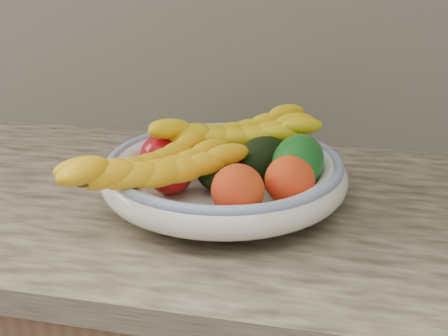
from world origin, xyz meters
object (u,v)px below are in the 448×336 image
Objects in this scene: banana_bunch_back at (233,138)px; banana_bunch_front at (152,173)px; fruit_bowl at (224,175)px; green_mango at (298,163)px.

banana_bunch_front is at bearing -143.85° from banana_bunch_back.
banana_bunch_back is 0.94× the size of banana_bunch_front.
fruit_bowl is 0.08m from banana_bunch_back.
green_mango is 0.13m from banana_bunch_back.
fruit_bowl is 0.13m from banana_bunch_front.
banana_bunch_front is (-0.09, -0.10, 0.03)m from fruit_bowl.
fruit_bowl is at bearing -6.47° from banana_bunch_front.
banana_bunch_back is at bearing 7.31° from banana_bunch_front.
fruit_bowl is at bearing -177.12° from green_mango.
fruit_bowl is at bearing -116.49° from banana_bunch_back.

